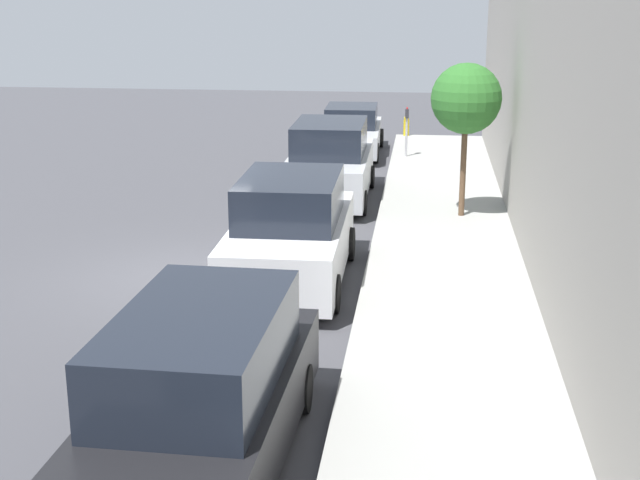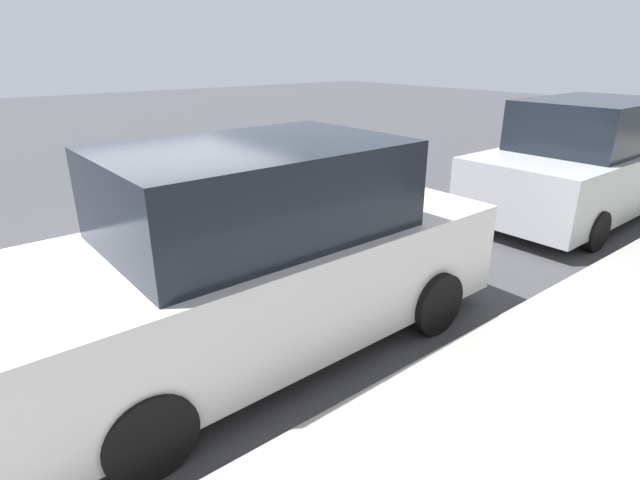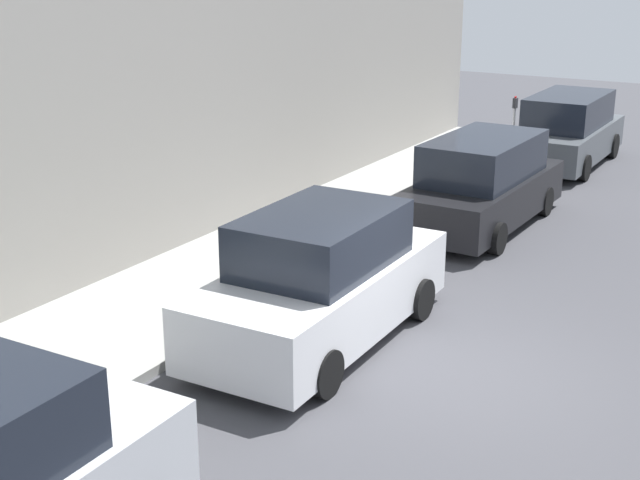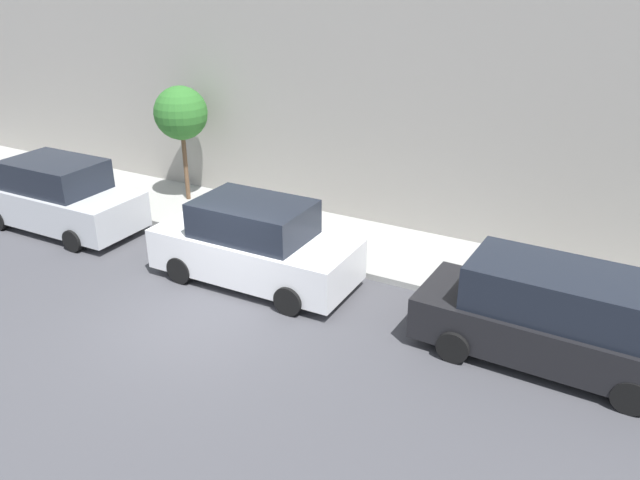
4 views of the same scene
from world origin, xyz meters
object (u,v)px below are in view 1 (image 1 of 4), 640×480
object	(u,v)px
parked_sedan_fifth	(351,132)
street_tree	(466,99)
parked_suv_third	(291,233)
parking_meter_far	(407,126)
parked_minivan_second	(202,394)
parked_suv_fourth	(330,163)
fire_hydrant	(406,126)

from	to	relation	value
parked_sedan_fifth	street_tree	distance (m)	9.01
parked_suv_third	parked_sedan_fifth	xyz separation A→B (m)	(0.00, 12.89, -0.21)
parked_suv_third	parking_meter_far	world-z (taller)	parked_suv_third
parked_sedan_fifth	parking_meter_far	xyz separation A→B (m)	(1.79, -0.98, 0.35)
parked_minivan_second	parked_suv_fourth	distance (m)	13.15
parked_minivan_second	parked_sedan_fifth	distance (m)	19.50
parked_suv_third	parked_sedan_fifth	distance (m)	12.89
parked_suv_third	parking_meter_far	bearing A→B (deg)	81.47
parking_meter_far	street_tree	bearing A→B (deg)	-78.47
parked_minivan_second	parked_sedan_fifth	world-z (taller)	parked_minivan_second
street_tree	parking_meter_far	bearing A→B (deg)	101.53
parked_suv_third	street_tree	size ratio (longest dim) A/B	1.39
parked_sedan_fifth	street_tree	bearing A→B (deg)	-68.27
parked_minivan_second	parked_suv_third	distance (m)	6.60
parked_suv_fourth	parked_suv_third	bearing A→B (deg)	-89.97
parked_sedan_fifth	parking_meter_far	bearing A→B (deg)	-28.85
parking_meter_far	street_tree	xyz separation A→B (m)	(1.46, -7.16, 1.74)
parked_sedan_fifth	fire_hydrant	xyz separation A→B (m)	(1.69, 2.93, -0.23)
parked_suv_third	parked_suv_fourth	xyz separation A→B (m)	(-0.00, 6.55, 0.00)
parked_minivan_second	fire_hydrant	size ratio (longest dim) A/B	7.17
parked_minivan_second	parking_meter_far	bearing A→B (deg)	84.53
parked_minivan_second	fire_hydrant	world-z (taller)	parked_minivan_second
street_tree	parked_suv_third	bearing A→B (deg)	-124.39
parked_minivan_second	parked_suv_third	xyz separation A→B (m)	(-0.01, 6.60, 0.01)
parked_minivan_second	street_tree	world-z (taller)	street_tree
parked_sedan_fifth	street_tree	world-z (taller)	street_tree
fire_hydrant	street_tree	bearing A→B (deg)	-81.98
parking_meter_far	fire_hydrant	bearing A→B (deg)	91.46
parked_minivan_second	parking_meter_far	size ratio (longest dim) A/B	3.27
parked_suv_third	parking_meter_far	size ratio (longest dim) A/B	3.20
parked_sedan_fifth	parking_meter_far	distance (m)	2.07
street_tree	parked_sedan_fifth	bearing A→B (deg)	111.73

